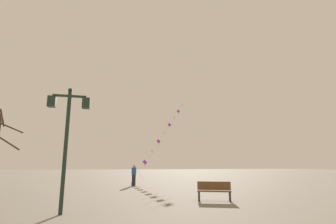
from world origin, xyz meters
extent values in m
plane|color=#756B5B|center=(0.00, 20.00, 0.00)|extent=(160.00, 160.00, 0.00)
cylinder|color=#1E2D23|center=(-2.35, 9.03, 2.19)|extent=(0.14, 0.14, 4.37)
sphere|color=#1E2D23|center=(-2.35, 9.03, 4.45)|extent=(0.16, 0.16, 0.16)
cube|color=#1E2D23|center=(-2.35, 9.03, 4.22)|extent=(1.21, 0.08, 0.08)
cube|color=#1E2D23|center=(-2.96, 9.03, 3.97)|extent=(0.28, 0.28, 0.40)
cube|color=beige|center=(-2.96, 9.03, 3.97)|extent=(0.19, 0.19, 0.30)
cube|color=#1E2D23|center=(-1.75, 9.03, 3.97)|extent=(0.28, 0.28, 0.40)
cube|color=beige|center=(-1.75, 9.03, 3.97)|extent=(0.19, 0.19, 0.30)
cylinder|color=brown|center=(1.34, 22.50, 0.09)|extent=(0.06, 0.06, 0.18)
cylinder|color=silver|center=(2.04, 23.43, 1.06)|extent=(1.43, 1.90, 1.78)
cylinder|color=silver|center=(3.20, 24.98, 2.51)|extent=(0.94, 1.24, 1.16)
cylinder|color=silver|center=(4.12, 26.20, 3.66)|extent=(0.94, 1.24, 1.16)
cylinder|color=silver|center=(5.03, 27.43, 4.80)|extent=(0.94, 1.24, 1.16)
cylinder|color=silver|center=(5.95, 28.65, 5.94)|extent=(0.94, 1.24, 1.16)
cylinder|color=silver|center=(6.86, 29.87, 7.09)|extent=(0.94, 1.24, 1.16)
cylinder|color=silver|center=(7.78, 31.09, 8.23)|extent=(0.94, 1.24, 1.16)
cylinder|color=silver|center=(8.69, 32.31, 9.38)|extent=(0.94, 1.24, 1.16)
cube|color=purple|center=(2.74, 24.37, 1.94)|extent=(0.43, 0.27, 0.50)
cylinder|color=purple|center=(2.74, 24.37, 1.58)|extent=(0.05, 0.06, 0.31)
cube|color=white|center=(3.66, 25.59, 3.08)|extent=(0.39, 0.33, 0.50)
cylinder|color=white|center=(3.66, 25.59, 2.70)|extent=(0.04, 0.04, 0.36)
cube|color=purple|center=(4.57, 26.82, 4.23)|extent=(0.37, 0.35, 0.50)
cylinder|color=purple|center=(4.57, 26.82, 3.87)|extent=(0.04, 0.04, 0.31)
cube|color=white|center=(5.49, 28.04, 5.37)|extent=(0.36, 0.36, 0.50)
cylinder|color=white|center=(5.49, 28.04, 5.02)|extent=(0.04, 0.04, 0.30)
cube|color=purple|center=(6.40, 29.26, 6.52)|extent=(0.41, 0.31, 0.50)
cylinder|color=purple|center=(6.40, 29.26, 6.18)|extent=(0.03, 0.03, 0.26)
cube|color=white|center=(7.32, 30.48, 7.66)|extent=(0.39, 0.32, 0.50)
cylinder|color=white|center=(7.32, 30.48, 7.29)|extent=(0.04, 0.04, 0.33)
cube|color=purple|center=(8.23, 31.70, 8.80)|extent=(0.40, 0.32, 0.50)
cylinder|color=purple|center=(8.23, 31.70, 8.46)|extent=(0.03, 0.03, 0.28)
cube|color=white|center=(9.15, 32.92, 9.95)|extent=(0.40, 0.32, 0.50)
cylinder|color=white|center=(9.15, 32.92, 9.62)|extent=(0.04, 0.04, 0.25)
cube|color=#1E1E2D|center=(1.35, 20.93, 0.45)|extent=(0.33, 0.36, 0.90)
cube|color=#264C8C|center=(1.35, 20.93, 1.18)|extent=(0.40, 0.45, 0.60)
sphere|color=tan|center=(1.35, 20.93, 1.60)|extent=(0.22, 0.22, 0.22)
cylinder|color=#264C8C|center=(1.46, 21.11, 1.35)|extent=(0.28, 0.38, 0.50)
cylinder|color=#423323|center=(-6.52, 15.94, 3.85)|extent=(1.32, 0.39, 0.63)
cylinder|color=#423323|center=(-6.52, 15.76, 2.95)|extent=(1.33, 0.16, 0.88)
cylinder|color=#423323|center=(-7.18, 16.24, 4.48)|extent=(0.14, 0.99, 0.96)
cube|color=brown|center=(4.17, 10.96, 0.45)|extent=(1.64, 1.00, 0.04)
cube|color=brown|center=(4.25, 11.15, 0.69)|extent=(1.50, 0.64, 0.40)
cube|color=#262628|center=(3.50, 11.23, 0.23)|extent=(0.22, 0.38, 0.45)
cube|color=#262628|center=(4.83, 10.68, 0.23)|extent=(0.22, 0.38, 0.45)
camera|label=1|loc=(-0.88, -0.86, 1.68)|focal=27.30mm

